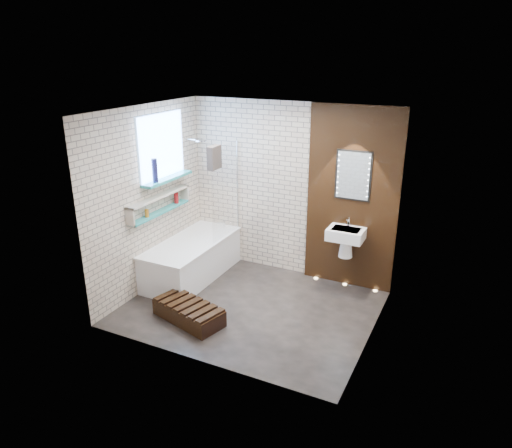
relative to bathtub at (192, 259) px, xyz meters
The scene contains 15 objects.
ground 1.34m from the bathtub, 20.18° to the right, with size 3.20×3.20×0.00m, color black.
room_shell 1.65m from the bathtub, 20.18° to the right, with size 3.24×3.20×2.60m.
walnut_panel 2.53m from the bathtub, 20.65° to the left, with size 1.30×0.06×2.60m, color black.
clerestory_window 1.65m from the bathtub, 163.78° to the right, with size 0.18×1.00×0.94m.
display_niche 1.00m from the bathtub, 135.46° to the right, with size 0.14×1.30×0.26m.
bathtub is the anchor object (origin of this frame).
bath_screen 1.14m from the bathtub, 51.10° to the left, with size 0.01×0.78×1.40m, color white.
towel 1.61m from the bathtub, 22.89° to the left, with size 0.10×0.25×0.33m, color black.
shower_head 1.78m from the bathtub, 98.54° to the left, with size 0.18×0.18×0.02m, color silver.
washbasin 2.32m from the bathtub, 16.01° to the left, with size 0.50×0.36×0.58m.
led_mirror 2.68m from the bathtub, 19.78° to the left, with size 0.50×0.02×0.70m.
walnut_step 1.28m from the bathtub, 59.09° to the right, with size 0.95×0.42×0.21m, color black.
niche_bottles 0.94m from the bathtub, 157.74° to the right, with size 0.07×0.76×0.16m.
sill_vases 1.50m from the bathtub, 125.55° to the right, with size 0.08×0.08×0.33m.
floor_uplights 2.32m from the bathtub, 19.02° to the left, with size 0.96×0.06×0.01m.
Camera 1 is at (2.55, -5.06, 3.29)m, focal length 33.55 mm.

